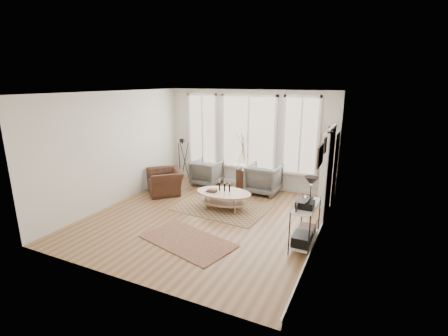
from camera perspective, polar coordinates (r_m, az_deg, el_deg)
The scene contains 17 objects.
room at distance 7.34m, azimuth -3.19°, elevation 1.55°, with size 5.50×5.54×2.90m.
bay_window at distance 9.71m, azimuth 4.29°, elevation 5.98°, with size 4.14×0.12×2.24m.
door at distance 7.71m, azimuth 17.96°, elevation -0.84°, with size 0.09×1.06×2.22m.
bookcase at distance 8.80m, azimuth 17.97°, elevation -0.03°, with size 0.31×0.85×2.06m.
low_shelf at distance 6.59m, azimuth 14.11°, elevation -8.94°, with size 0.38×1.08×1.30m.
wall_art at distance 6.17m, azimuth 16.77°, elevation 2.58°, with size 0.04×0.88×0.44m.
rug_main at distance 8.39m, azimuth -0.17°, elevation -6.84°, with size 2.24×1.68×0.01m, color brown.
rug_runner at distance 6.76m, azimuth -6.36°, elevation -12.60°, with size 1.88×1.04×0.01m, color maroon.
coffee_table at distance 8.18m, azimuth -0.13°, elevation -4.88°, with size 1.45×0.97×0.65m.
armchair_left at distance 10.08m, azimuth -3.04°, elevation -0.79°, with size 0.82×0.84×0.77m, color slate.
armchair_right at distance 9.37m, azimuth 7.01°, elevation -1.92°, with size 0.89×0.92×0.83m, color slate.
side_table at distance 9.57m, azimuth 3.36°, elevation 1.01°, with size 0.40×0.40×1.69m.
vase at distance 9.54m, azimuth 2.61°, elevation 0.49°, with size 0.25×0.25×0.27m, color silver.
accent_chair at distance 9.46m, azimuth -10.29°, elevation -2.36°, with size 0.92×1.05×0.68m, color #3C2218.
tripod_camera at distance 10.40m, azimuth -7.23°, elevation 1.05°, with size 0.49×0.49×1.38m.
book_stack_near at distance 8.82m, azimuth 14.75°, elevation -5.66°, with size 0.22×0.28×0.18m, color maroon.
book_stack_far at distance 8.65m, azimuth 14.49°, elevation -6.19°, with size 0.18×0.23×0.15m, color maroon.
Camera 1 is at (3.44, -6.24, 3.15)m, focal length 26.00 mm.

